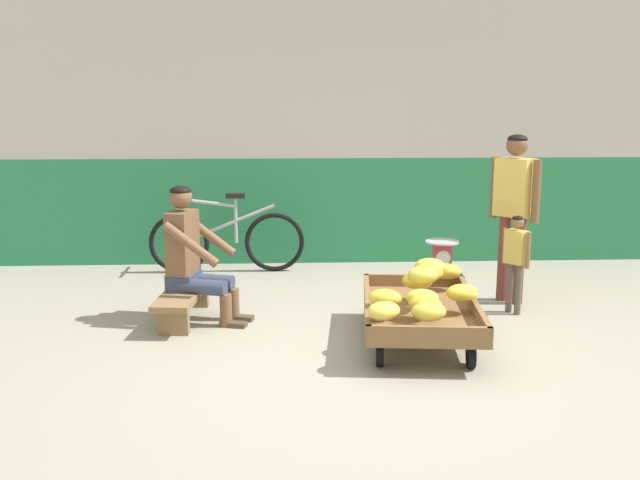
{
  "coord_description": "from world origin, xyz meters",
  "views": [
    {
      "loc": [
        -0.55,
        -4.7,
        1.83
      ],
      "look_at": [
        -0.3,
        0.73,
        0.75
      ],
      "focal_mm": 39.77,
      "sensor_mm": 36.0,
      "label": 1
    }
  ],
  "objects": [
    {
      "name": "back_wall",
      "position": [
        0.0,
        3.32,
        1.59
      ],
      "size": [
        16.0,
        0.3,
        3.18
      ],
      "color": "#287F4C",
      "rests_on": "ground"
    },
    {
      "name": "ground_plane",
      "position": [
        0.0,
        0.0,
        0.0
      ],
      "size": [
        80.0,
        80.0,
        0.0
      ],
      "primitive_type": "plane",
      "color": "gray"
    },
    {
      "name": "banana_cart",
      "position": [
        0.45,
        0.43,
        0.24
      ],
      "size": [
        0.98,
        1.52,
        0.36
      ],
      "color": "brown",
      "rests_on": "ground"
    },
    {
      "name": "low_bench",
      "position": [
        -1.42,
        1.1,
        0.2
      ],
      "size": [
        0.4,
        1.12,
        0.27
      ],
      "color": "olive",
      "rests_on": "ground"
    },
    {
      "name": "customer_adult",
      "position": [
        1.48,
        1.5,
        0.95
      ],
      "size": [
        0.36,
        0.39,
        1.53
      ],
      "color": "brown",
      "rests_on": "ground"
    },
    {
      "name": "vendor_seated",
      "position": [
        -1.34,
        1.07,
        0.57
      ],
      "size": [
        0.73,
        0.58,
        1.14
      ],
      "color": "brown",
      "rests_on": "ground"
    },
    {
      "name": "plastic_crate",
      "position": [
        0.83,
        1.43,
        0.15
      ],
      "size": [
        0.36,
        0.28,
        0.3
      ],
      "color": "#19847F",
      "rests_on": "ground"
    },
    {
      "name": "banana_pile",
      "position": [
        0.45,
        0.31,
        0.46
      ],
      "size": [
        0.96,
        1.35,
        0.26
      ],
      "color": "yellow",
      "rests_on": "banana_cart"
    },
    {
      "name": "weighing_scale",
      "position": [
        0.83,
        1.42,
        0.45
      ],
      "size": [
        0.3,
        0.3,
        0.29
      ],
      "color": "#28282D",
      "rests_on": "plastic_crate"
    },
    {
      "name": "customer_child",
      "position": [
        1.4,
        1.15,
        0.53
      ],
      "size": [
        0.2,
        0.23,
        0.86
      ],
      "color": "brown",
      "rests_on": "ground"
    },
    {
      "name": "bicycle_near_left",
      "position": [
        -1.21,
        2.78,
        0.35
      ],
      "size": [
        1.66,
        0.48,
        0.86
      ],
      "color": "black",
      "rests_on": "ground"
    }
  ]
}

